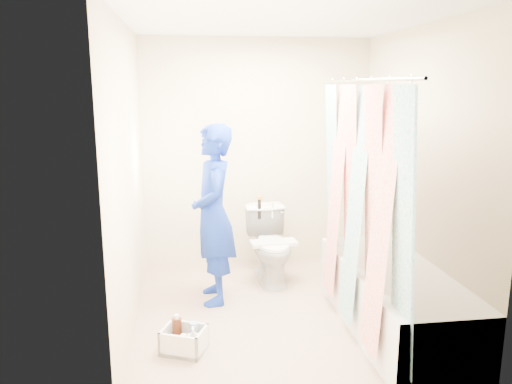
{
  "coord_description": "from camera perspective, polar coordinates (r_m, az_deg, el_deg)",
  "views": [
    {
      "loc": [
        -0.75,
        -3.92,
        1.91
      ],
      "look_at": [
        -0.14,
        0.4,
        0.98
      ],
      "focal_mm": 35.0,
      "sensor_mm": 36.0,
      "label": 1
    }
  ],
  "objects": [
    {
      "name": "wall_left",
      "position": [
        4.01,
        -14.36,
        1.48
      ],
      "size": [
        0.02,
        2.6,
        2.4
      ],
      "primitive_type": "cube",
      "color": "beige",
      "rests_on": "ground"
    },
    {
      "name": "wall_front",
      "position": [
        2.82,
        7.62,
        -2.66
      ],
      "size": [
        2.4,
        0.02,
        2.4
      ],
      "primitive_type": "cube",
      "color": "beige",
      "rests_on": "ground"
    },
    {
      "name": "tank_internals",
      "position": [
        5.04,
        0.78,
        -1.7
      ],
      "size": [
        0.18,
        0.06,
        0.24
      ],
      "color": "black",
      "rests_on": "toilet"
    },
    {
      "name": "plumber",
      "position": [
        4.41,
        -4.89,
        -2.62
      ],
      "size": [
        0.42,
        0.6,
        1.59
      ],
      "primitive_type": "imported",
      "rotation": [
        0.0,
        0.0,
        -1.51
      ],
      "color": "#0F1E9E",
      "rests_on": "ground"
    },
    {
      "name": "curtain_rod",
      "position": [
        3.72,
        12.18,
        12.4
      ],
      "size": [
        0.02,
        1.9,
        0.02
      ],
      "primitive_type": "cylinder",
      "rotation": [
        1.57,
        0.0,
        0.0
      ],
      "color": "silver",
      "rests_on": "wall_back"
    },
    {
      "name": "ceiling",
      "position": [
        4.02,
        2.91,
        19.03
      ],
      "size": [
        2.4,
        2.6,
        0.02
      ],
      "primitive_type": "cube",
      "color": "white",
      "rests_on": "wall_back"
    },
    {
      "name": "bathtub",
      "position": [
        4.18,
        15.48,
        -11.53
      ],
      "size": [
        0.7,
        1.75,
        0.5
      ],
      "color": "silver",
      "rests_on": "ground"
    },
    {
      "name": "floor",
      "position": [
        4.43,
        2.57,
        -13.51
      ],
      "size": [
        2.6,
        2.6,
        0.0
      ],
      "primitive_type": "plane",
      "color": "gray",
      "rests_on": "ground"
    },
    {
      "name": "wall_right",
      "position": [
        4.44,
        18.15,
        2.24
      ],
      "size": [
        0.02,
        2.6,
        2.4
      ],
      "primitive_type": "cube",
      "color": "beige",
      "rests_on": "ground"
    },
    {
      "name": "tank_lid",
      "position": [
        4.84,
        2.04,
        -5.83
      ],
      "size": [
        0.45,
        0.22,
        0.03
      ],
      "primitive_type": "cube",
      "rotation": [
        0.0,
        0.0,
        0.06
      ],
      "color": "silver",
      "rests_on": "toilet"
    },
    {
      "name": "wall_back",
      "position": [
        5.33,
        0.13,
        4.4
      ],
      "size": [
        2.4,
        0.02,
        2.4
      ],
      "primitive_type": "cube",
      "color": "beige",
      "rests_on": "ground"
    },
    {
      "name": "toilet",
      "position": [
        4.97,
        1.72,
        -6.11
      ],
      "size": [
        0.45,
        0.73,
        0.72
      ],
      "primitive_type": "imported",
      "rotation": [
        0.0,
        0.0,
        0.06
      ],
      "color": "white",
      "rests_on": "ground"
    },
    {
      "name": "shower_curtain",
      "position": [
        3.83,
        11.56,
        -1.65
      ],
      "size": [
        0.06,
        1.75,
        1.8
      ],
      "primitive_type": "cube",
      "color": "white",
      "rests_on": "curtain_rod"
    },
    {
      "name": "cleaning_caddy",
      "position": [
        3.84,
        -8.1,
        -16.49
      ],
      "size": [
        0.37,
        0.34,
        0.23
      ],
      "rotation": [
        0.0,
        0.0,
        -0.39
      ],
      "color": "silver",
      "rests_on": "ground"
    }
  ]
}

